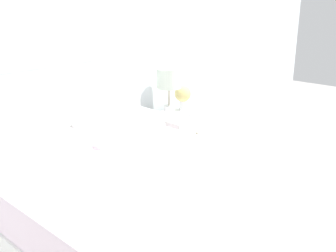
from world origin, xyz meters
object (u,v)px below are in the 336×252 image
object	(u,v)px
table_lamp	(169,81)
teacup	(193,114)
bed	(157,218)
flower_vase	(183,95)
nightstand	(179,145)

from	to	relation	value
table_lamp	teacup	xyz separation A→B (m)	(0.12, -0.19, -0.29)
teacup	bed	bearing A→B (deg)	-150.40
table_lamp	flower_vase	xyz separation A→B (m)	(0.21, 0.01, -0.16)
nightstand	flower_vase	world-z (taller)	flower_vase
nightstand	flower_vase	size ratio (longest dim) A/B	2.48
table_lamp	teacup	distance (m)	0.37
nightstand	teacup	xyz separation A→B (m)	(0.06, -0.12, 0.32)
bed	table_lamp	xyz separation A→B (m)	(1.04, 0.85, 0.58)
flower_vase	bed	bearing A→B (deg)	-145.37
bed	teacup	xyz separation A→B (m)	(1.16, 0.66, 0.29)
bed	flower_vase	distance (m)	1.57
bed	nightstand	world-z (taller)	bed
table_lamp	flower_vase	distance (m)	0.26
flower_vase	teacup	distance (m)	0.25
table_lamp	nightstand	bearing A→B (deg)	-52.05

